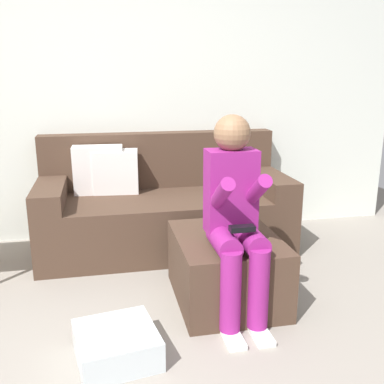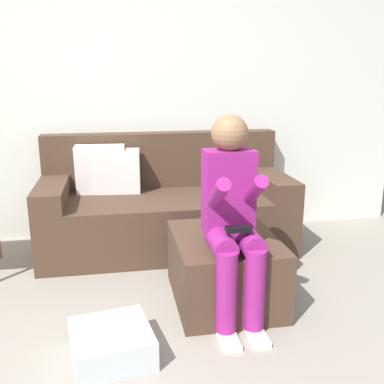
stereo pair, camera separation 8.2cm
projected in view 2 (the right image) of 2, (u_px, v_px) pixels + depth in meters
wall_back at (128, 87)px, 3.81m from camera, size 5.02×0.10×2.61m
couch_sectional at (164, 208)px, 3.71m from camera, size 2.02×0.86×0.93m
ottoman at (224, 268)px, 2.83m from camera, size 0.64×0.78×0.43m
person_seated at (233, 213)px, 2.53m from camera, size 0.30×0.58×1.20m
storage_bin at (111, 343)px, 2.27m from camera, size 0.46×0.46×0.16m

